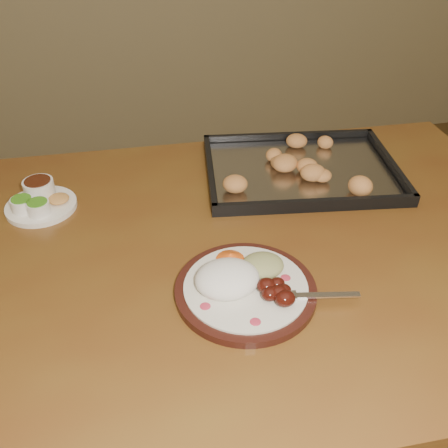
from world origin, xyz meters
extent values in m
cube|color=brown|center=(-0.29, 0.20, 0.73)|extent=(1.53, 0.95, 0.04)
cylinder|color=#462915|center=(0.40, 0.55, 0.35)|extent=(0.07, 0.07, 0.71)
cylinder|color=black|center=(-0.23, 0.06, 0.76)|extent=(0.25, 0.25, 0.01)
cylinder|color=silver|center=(-0.23, 0.06, 0.77)|extent=(0.22, 0.22, 0.01)
ellipsoid|color=#BB2C45|center=(-0.31, 0.03, 0.77)|extent=(0.02, 0.02, 0.00)
ellipsoid|color=#BB2C45|center=(-0.24, -0.03, 0.77)|extent=(0.02, 0.02, 0.00)
ellipsoid|color=#BB2C45|center=(-0.15, 0.06, 0.77)|extent=(0.02, 0.02, 0.00)
ellipsoid|color=#BB2C45|center=(-0.29, 0.11, 0.77)|extent=(0.02, 0.02, 0.00)
ellipsoid|color=white|center=(-0.26, 0.07, 0.78)|extent=(0.15, 0.14, 0.05)
ellipsoid|color=#4B130A|center=(-0.20, 0.02, 0.78)|extent=(0.03, 0.03, 0.02)
ellipsoid|color=#4B130A|center=(-0.17, 0.02, 0.78)|extent=(0.03, 0.03, 0.02)
ellipsoid|color=#4B130A|center=(-0.18, 0.04, 0.78)|extent=(0.03, 0.03, 0.02)
ellipsoid|color=#4B130A|center=(-0.18, 0.00, 0.78)|extent=(0.03, 0.03, 0.02)
ellipsoid|color=#4B130A|center=(-0.20, 0.04, 0.78)|extent=(0.03, 0.03, 0.02)
ellipsoid|color=#4B130A|center=(-0.18, 0.02, 0.78)|extent=(0.03, 0.03, 0.02)
ellipsoid|color=tan|center=(-0.19, 0.09, 0.78)|extent=(0.10, 0.10, 0.03)
cone|color=#EF5A15|center=(-0.24, 0.13, 0.78)|extent=(0.06, 0.06, 0.02)
cube|color=white|center=(-0.10, 0.00, 0.77)|extent=(0.12, 0.04, 0.00)
cube|color=white|center=(-0.17, 0.02, 0.77)|extent=(0.04, 0.03, 0.00)
cylinder|color=white|center=(-0.19, 0.01, 0.77)|extent=(0.03, 0.01, 0.00)
cylinder|color=white|center=(-0.19, 0.02, 0.77)|extent=(0.03, 0.01, 0.00)
cylinder|color=white|center=(-0.19, 0.02, 0.77)|extent=(0.03, 0.01, 0.00)
cylinder|color=white|center=(-0.19, 0.03, 0.77)|extent=(0.03, 0.01, 0.00)
cylinder|color=white|center=(-0.59, 0.41, 0.76)|extent=(0.15, 0.15, 0.01)
cylinder|color=white|center=(-0.63, 0.39, 0.78)|extent=(0.05, 0.05, 0.03)
cylinder|color=#408B1B|center=(-0.63, 0.39, 0.79)|extent=(0.04, 0.04, 0.00)
cylinder|color=white|center=(-0.59, 0.37, 0.78)|extent=(0.05, 0.05, 0.03)
cylinder|color=#408B1B|center=(-0.59, 0.37, 0.79)|extent=(0.04, 0.04, 0.00)
cylinder|color=white|center=(-0.59, 0.44, 0.78)|extent=(0.07, 0.07, 0.04)
cylinder|color=#39160A|center=(-0.59, 0.44, 0.80)|extent=(0.06, 0.06, 0.00)
ellipsoid|color=gold|center=(-0.55, 0.41, 0.77)|extent=(0.05, 0.05, 0.02)
cube|color=black|center=(0.01, 0.42, 0.75)|extent=(0.49, 0.39, 0.01)
cube|color=black|center=(0.03, 0.58, 0.77)|extent=(0.45, 0.08, 0.02)
cube|color=black|center=(-0.02, 0.27, 0.77)|extent=(0.45, 0.08, 0.02)
cube|color=black|center=(0.22, 0.39, 0.77)|extent=(0.06, 0.33, 0.02)
cube|color=black|center=(-0.21, 0.46, 0.77)|extent=(0.06, 0.33, 0.02)
cube|color=#B2B2B6|center=(0.01, 0.42, 0.76)|extent=(0.46, 0.36, 0.00)
ellipsoid|color=#E2984F|center=(0.06, 0.42, 0.78)|extent=(0.05, 0.05, 0.03)
ellipsoid|color=#E2984F|center=(0.11, 0.45, 0.78)|extent=(0.07, 0.07, 0.03)
ellipsoid|color=#E2984F|center=(0.04, 0.51, 0.78)|extent=(0.06, 0.06, 0.03)
ellipsoid|color=#E2984F|center=(-0.03, 0.48, 0.78)|extent=(0.06, 0.06, 0.03)
ellipsoid|color=#E2984F|center=(-0.06, 0.48, 0.78)|extent=(0.07, 0.07, 0.03)
ellipsoid|color=#E2984F|center=(-0.05, 0.43, 0.78)|extent=(0.05, 0.05, 0.03)
ellipsoid|color=#E2984F|center=(-0.09, 0.40, 0.78)|extent=(0.07, 0.07, 0.03)
ellipsoid|color=#E2984F|center=(-0.03, 0.33, 0.78)|extent=(0.06, 0.06, 0.03)
ellipsoid|color=#E2984F|center=(0.04, 0.37, 0.78)|extent=(0.06, 0.06, 0.03)
ellipsoid|color=#E2984F|center=(0.08, 0.36, 0.78)|extent=(0.07, 0.07, 0.03)
camera|label=1|loc=(-0.41, -0.55, 1.37)|focal=40.00mm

